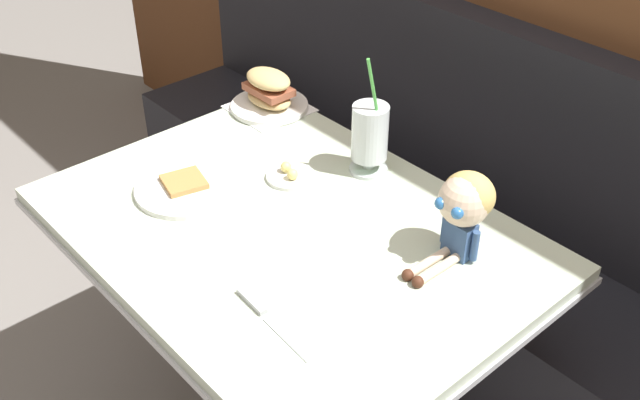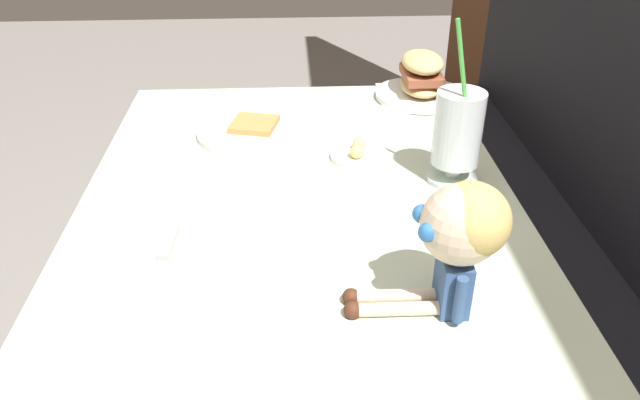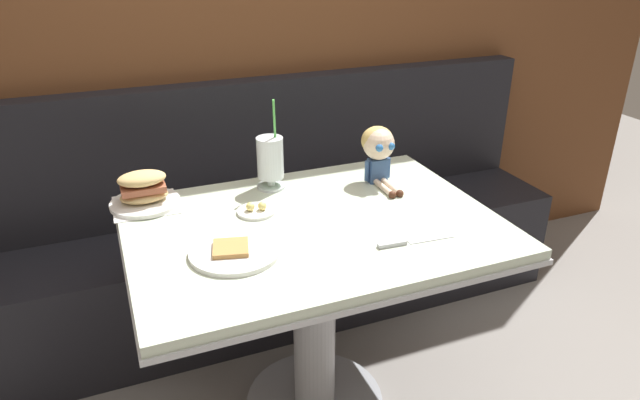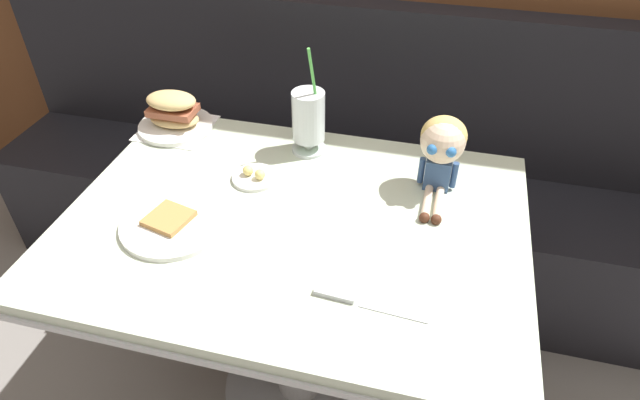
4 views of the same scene
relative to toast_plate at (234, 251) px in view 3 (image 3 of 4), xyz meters
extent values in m
cube|color=brown|center=(0.27, 0.96, 0.45)|extent=(4.40, 0.08, 2.40)
cube|color=black|center=(0.27, 0.68, -0.52)|extent=(2.60, 0.48, 0.45)
cube|color=black|center=(0.27, 0.87, -0.02)|extent=(2.60, 0.10, 0.55)
cube|color=beige|center=(0.27, 0.09, -0.02)|extent=(1.10, 0.80, 0.03)
cube|color=#B7BABF|center=(0.27, 0.09, -0.05)|extent=(1.11, 0.81, 0.02)
cylinder|color=#A5A8AD|center=(0.27, 0.09, -0.38)|extent=(0.14, 0.14, 0.65)
cylinder|color=white|center=(0.00, 0.00, 0.00)|extent=(0.25, 0.25, 0.01)
cube|color=#B78447|center=(-0.01, 0.00, 0.01)|extent=(0.12, 0.12, 0.01)
cylinder|color=silver|center=(0.23, 0.39, 0.00)|extent=(0.10, 0.10, 0.01)
cylinder|color=silver|center=(0.23, 0.39, 0.02)|extent=(0.03, 0.03, 0.03)
cylinder|color=silver|center=(0.23, 0.39, 0.10)|extent=(0.09, 0.09, 0.14)
cylinder|color=#ADE0A8|center=(0.23, 0.39, 0.10)|extent=(0.08, 0.08, 0.13)
cylinder|color=#51B74C|center=(0.25, 0.38, 0.20)|extent=(0.03, 0.05, 0.22)
cube|color=white|center=(-0.19, 0.40, -0.01)|extent=(0.21, 0.21, 0.00)
cylinder|color=white|center=(-0.19, 0.40, 0.00)|extent=(0.22, 0.22, 0.01)
ellipsoid|color=tan|center=(-0.19, 0.40, 0.03)|extent=(0.15, 0.10, 0.04)
cube|color=#995138|center=(-0.19, 0.40, 0.05)|extent=(0.14, 0.09, 0.02)
ellipsoid|color=tan|center=(-0.19, 0.40, 0.09)|extent=(0.15, 0.10, 0.04)
cylinder|color=white|center=(0.13, 0.22, 0.00)|extent=(0.12, 0.12, 0.01)
sphere|color=#F4E07A|center=(0.11, 0.22, 0.02)|extent=(0.03, 0.03, 0.03)
sphere|color=#F4E07A|center=(0.14, 0.21, 0.02)|extent=(0.03, 0.03, 0.03)
cube|color=silver|center=(0.54, -0.13, -0.01)|extent=(0.14, 0.03, 0.00)
cube|color=#B2B5BA|center=(0.42, -0.12, 0.00)|extent=(0.09, 0.02, 0.01)
cube|color=#385689|center=(0.59, 0.30, 0.03)|extent=(0.06, 0.04, 0.08)
sphere|color=beige|center=(0.59, 0.30, 0.13)|extent=(0.11, 0.11, 0.11)
ellipsoid|color=#D8B766|center=(0.59, 0.31, 0.14)|extent=(0.11, 0.11, 0.10)
sphere|color=#2D6BB2|center=(0.57, 0.25, 0.14)|extent=(0.03, 0.03, 0.03)
sphere|color=#2D6BB2|center=(0.61, 0.25, 0.14)|extent=(0.03, 0.03, 0.03)
cylinder|color=beige|center=(0.57, 0.22, 0.00)|extent=(0.02, 0.12, 0.02)
cylinder|color=beige|center=(0.60, 0.22, 0.00)|extent=(0.02, 0.12, 0.02)
sphere|color=#4C2819|center=(0.57, 0.16, 0.00)|extent=(0.03, 0.03, 0.03)
sphere|color=#4C2819|center=(0.60, 0.16, 0.00)|extent=(0.03, 0.03, 0.03)
cylinder|color=#385689|center=(0.55, 0.30, 0.04)|extent=(0.02, 0.02, 0.07)
cylinder|color=#385689|center=(0.63, 0.30, 0.04)|extent=(0.02, 0.02, 0.07)
camera|label=1|loc=(1.33, -0.76, 1.02)|focal=42.51mm
camera|label=2|loc=(1.26, 0.08, 0.58)|focal=34.93mm
camera|label=3|loc=(-0.28, -1.33, 0.78)|focal=31.89mm
camera|label=4|loc=(0.57, -0.83, 0.83)|focal=30.06mm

